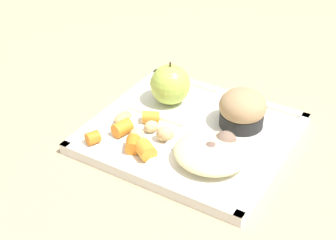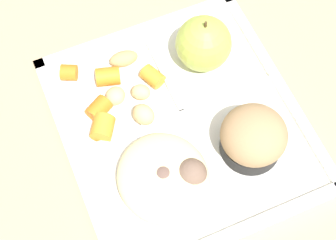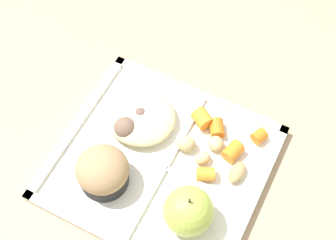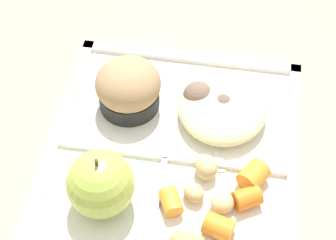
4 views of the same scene
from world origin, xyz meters
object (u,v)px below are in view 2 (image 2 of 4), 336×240
object	(u,v)px
green_apple	(204,43)
plastic_fork	(182,180)
lunch_tray	(181,125)
bran_muffin	(253,137)

from	to	relation	value
green_apple	plastic_fork	size ratio (longest dim) A/B	0.50
lunch_tray	green_apple	size ratio (longest dim) A/B	3.91
lunch_tray	bran_muffin	xyz separation A→B (m)	(0.06, 0.06, 0.04)
lunch_tray	bran_muffin	size ratio (longest dim) A/B	3.97
lunch_tray	plastic_fork	bearing A→B (deg)	-23.02
bran_muffin	green_apple	bearing A→B (deg)	180.00
lunch_tray	plastic_fork	distance (m)	0.08
green_apple	bran_muffin	xyz separation A→B (m)	(0.14, 0.00, -0.01)
lunch_tray	plastic_fork	world-z (taller)	lunch_tray
lunch_tray	green_apple	distance (m)	0.11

